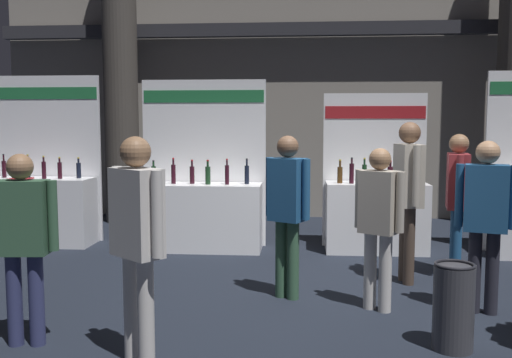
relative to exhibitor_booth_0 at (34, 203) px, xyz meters
name	(u,v)px	position (x,y,z in m)	size (l,w,h in m)	color
ground_plane	(319,298)	(4.22, -2.38, -0.63)	(24.00, 24.00, 0.00)	black
hall_colonnade	(312,49)	(4.22, 2.72, 2.59)	(11.88, 1.33, 6.48)	gray
exhibitor_booth_0	(34,203)	(0.00, 0.00, 0.00)	(1.89, 0.73, 2.55)	white
exhibitor_booth_1	(201,208)	(2.58, -0.17, -0.03)	(1.83, 0.66, 2.46)	white
exhibitor_booth_2	(376,210)	(5.09, -0.09, -0.04)	(1.48, 0.66, 2.26)	white
trash_bin	(453,307)	(5.25, -3.63, -0.27)	(0.32, 0.32, 0.71)	#38383D
visitor_0	(408,186)	(5.23, -1.70, 0.49)	(0.29, 0.59, 1.84)	#47382D
visitor_2	(23,234)	(1.76, -3.81, 0.31)	(0.58, 0.24, 1.58)	navy
visitor_3	(379,216)	(4.77, -2.70, 0.31)	(0.44, 0.38, 1.59)	silver
visitor_4	(287,202)	(3.88, -2.38, 0.39)	(0.46, 0.39, 1.70)	#33563D
visitor_7	(137,229)	(2.80, -4.10, 0.41)	(0.47, 0.44, 1.73)	silver
visitor_8	(457,191)	(5.86, -1.38, 0.40)	(0.32, 0.59, 1.70)	navy
visitor_9	(486,211)	(5.77, -2.71, 0.37)	(0.54, 0.34, 1.66)	#23232D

